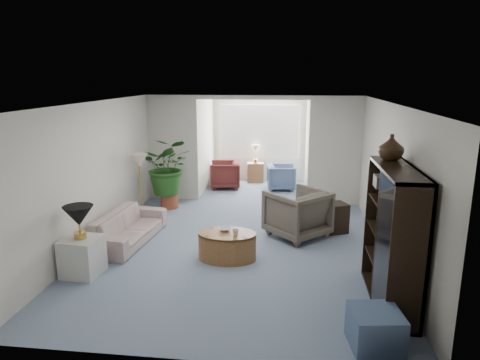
# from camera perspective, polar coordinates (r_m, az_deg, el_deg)

# --- Properties ---
(floor) EXTENTS (6.00, 6.00, 0.00)m
(floor) POSITION_cam_1_polar(r_m,az_deg,el_deg) (7.53, -0.55, -9.24)
(floor) COLOR gray
(floor) RESTS_ON ground
(sunroom_floor) EXTENTS (2.60, 2.60, 0.00)m
(sunroom_floor) POSITION_cam_1_polar(r_m,az_deg,el_deg) (11.40, 2.08, -1.27)
(sunroom_floor) COLOR gray
(sunroom_floor) RESTS_ON ground
(back_pier_left) EXTENTS (1.20, 0.12, 2.50)m
(back_pier_left) POSITION_cam_1_polar(r_m,az_deg,el_deg) (10.40, -8.88, 4.18)
(back_pier_left) COLOR beige
(back_pier_left) RESTS_ON ground
(back_pier_right) EXTENTS (1.20, 0.12, 2.50)m
(back_pier_right) POSITION_cam_1_polar(r_m,az_deg,el_deg) (10.07, 12.47, 3.71)
(back_pier_right) COLOR beige
(back_pier_right) RESTS_ON ground
(back_header) EXTENTS (2.60, 0.12, 0.10)m
(back_header) POSITION_cam_1_polar(r_m,az_deg,el_deg) (9.93, 1.67, 10.86)
(back_header) COLOR beige
(back_header) RESTS_ON back_pier_left
(window_pane) EXTENTS (2.20, 0.02, 1.50)m
(window_pane) POSITION_cam_1_polar(r_m,az_deg,el_deg) (12.19, 2.56, 6.40)
(window_pane) COLOR white
(window_blinds) EXTENTS (2.20, 0.02, 1.50)m
(window_blinds) POSITION_cam_1_polar(r_m,az_deg,el_deg) (12.16, 2.55, 6.38)
(window_blinds) COLOR white
(framed_picture) EXTENTS (0.04, 0.50, 0.40)m
(framed_picture) POSITION_cam_1_polar(r_m,az_deg,el_deg) (7.07, 19.53, 2.85)
(framed_picture) COLOR #B8A993
(sofa) EXTENTS (0.89, 1.94, 0.55)m
(sofa) POSITION_cam_1_polar(r_m,az_deg,el_deg) (8.04, -14.56, -6.07)
(sofa) COLOR beige
(sofa) RESTS_ON ground
(end_table) EXTENTS (0.57, 0.57, 0.58)m
(end_table) POSITION_cam_1_polar(r_m,az_deg,el_deg) (6.98, -20.14, -9.46)
(end_table) COLOR silver
(end_table) RESTS_ON ground
(table_lamp) EXTENTS (0.44, 0.44, 0.30)m
(table_lamp) POSITION_cam_1_polar(r_m,az_deg,el_deg) (6.76, -20.58, -4.46)
(table_lamp) COLOR black
(table_lamp) RESTS_ON end_table
(floor_lamp) EXTENTS (0.36, 0.36, 0.28)m
(floor_lamp) POSITION_cam_1_polar(r_m,az_deg,el_deg) (8.99, -13.23, 2.51)
(floor_lamp) COLOR beige
(floor_lamp) RESTS_ON ground
(coffee_table) EXTENTS (1.14, 1.14, 0.45)m
(coffee_table) POSITION_cam_1_polar(r_m,az_deg,el_deg) (7.11, -1.71, -8.71)
(coffee_table) COLOR olive
(coffee_table) RESTS_ON ground
(coffee_bowl) EXTENTS (0.24, 0.24, 0.05)m
(coffee_bowl) POSITION_cam_1_polar(r_m,az_deg,el_deg) (7.12, -2.01, -6.52)
(coffee_bowl) COLOR silver
(coffee_bowl) RESTS_ON coffee_table
(coffee_cup) EXTENTS (0.13, 0.13, 0.10)m
(coffee_cup) POSITION_cam_1_polar(r_m,az_deg,el_deg) (6.90, -0.61, -6.96)
(coffee_cup) COLOR beige
(coffee_cup) RESTS_ON coffee_table
(wingback_chair) EXTENTS (1.37, 1.37, 0.89)m
(wingback_chair) POSITION_cam_1_polar(r_m,az_deg,el_deg) (8.07, 7.57, -4.39)
(wingback_chair) COLOR #5B5147
(wingback_chair) RESTS_ON ground
(side_table_dark) EXTENTS (0.59, 0.54, 0.57)m
(side_table_dark) POSITION_cam_1_polar(r_m,az_deg,el_deg) (8.45, 12.28, -4.92)
(side_table_dark) COLOR black
(side_table_dark) RESTS_ON ground
(entertainment_cabinet) EXTENTS (0.44, 1.64, 1.82)m
(entertainment_cabinet) POSITION_cam_1_polar(r_m,az_deg,el_deg) (5.93, 19.56, -7.08)
(entertainment_cabinet) COLOR black
(entertainment_cabinet) RESTS_ON ground
(cabinet_urn) EXTENTS (0.34, 0.34, 0.35)m
(cabinet_urn) POSITION_cam_1_polar(r_m,az_deg,el_deg) (6.13, 19.37, 4.11)
(cabinet_urn) COLOR #322010
(cabinet_urn) RESTS_ON entertainment_cabinet
(ottoman) EXTENTS (0.60, 0.60, 0.43)m
(ottoman) POSITION_cam_1_polar(r_m,az_deg,el_deg) (5.22, 17.46, -18.31)
(ottoman) COLOR slate
(ottoman) RESTS_ON ground
(plant_pot) EXTENTS (0.40, 0.40, 0.32)m
(plant_pot) POSITION_cam_1_polar(r_m,az_deg,el_deg) (9.93, -9.32, -2.74)
(plant_pot) COLOR brown
(plant_pot) RESTS_ON ground
(house_plant) EXTENTS (1.16, 1.01, 1.29)m
(house_plant) POSITION_cam_1_polar(r_m,az_deg,el_deg) (9.74, -9.50, 1.82)
(house_plant) COLOR #23531C
(house_plant) RESTS_ON plant_pot
(sunroom_chair_blue) EXTENTS (0.80, 0.78, 0.66)m
(sunroom_chair_blue) POSITION_cam_1_polar(r_m,az_deg,el_deg) (11.40, 5.49, 0.38)
(sunroom_chair_blue) COLOR slate
(sunroom_chair_blue) RESTS_ON ground
(sunroom_chair_maroon) EXTENTS (0.87, 0.85, 0.72)m
(sunroom_chair_maroon) POSITION_cam_1_polar(r_m,az_deg,el_deg) (11.52, -1.98, 0.72)
(sunroom_chair_maroon) COLOR #581E1E
(sunroom_chair_maroon) RESTS_ON ground
(sunroom_table) EXTENTS (0.49, 0.40, 0.55)m
(sunroom_table) POSITION_cam_1_polar(r_m,az_deg,el_deg) (12.18, 2.05, 1.03)
(sunroom_table) COLOR olive
(sunroom_table) RESTS_ON ground
(shelf_clutter) EXTENTS (0.30, 1.21, 1.06)m
(shelf_clutter) POSITION_cam_1_polar(r_m,az_deg,el_deg) (5.77, 19.42, -5.72)
(shelf_clutter) COLOR #44423F
(shelf_clutter) RESTS_ON entertainment_cabinet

